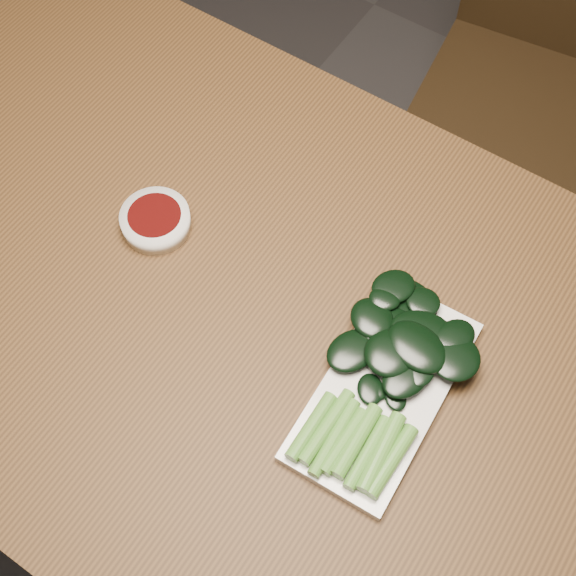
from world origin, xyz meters
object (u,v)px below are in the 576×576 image
(sauce_bowl, at_px, (156,221))
(gai_lan, at_px, (393,365))
(chair_far, at_px, (537,66))
(serving_plate, at_px, (383,390))
(table, at_px, (272,345))

(sauce_bowl, xyz_separation_m, gai_lan, (0.37, -0.01, 0.01))
(chair_far, relative_size, serving_plate, 3.11)
(gai_lan, bearing_deg, chair_far, 98.14)
(table, distance_m, chair_far, 0.89)
(sauce_bowl, relative_size, gai_lan, 0.32)
(table, bearing_deg, serving_plate, -1.60)
(serving_plate, relative_size, gai_lan, 0.98)
(chair_far, distance_m, gai_lan, 0.90)
(sauce_bowl, bearing_deg, gai_lan, -1.71)
(sauce_bowl, bearing_deg, serving_plate, -5.69)
(gai_lan, bearing_deg, table, -172.42)
(chair_far, relative_size, gai_lan, 3.04)
(chair_far, xyz_separation_m, serving_plate, (0.13, -0.87, 0.27))
(table, distance_m, gai_lan, 0.19)
(chair_far, height_order, gai_lan, chair_far)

